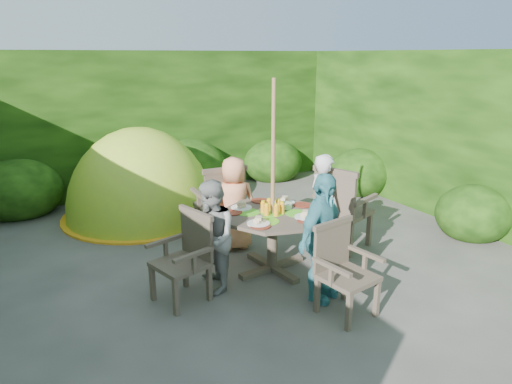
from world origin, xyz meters
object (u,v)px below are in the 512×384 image
child_back (234,204)px  garden_chair_front (342,268)px  parasol_pole (273,180)px  child_front (321,238)px  garden_chair_left (186,256)px  patio_table (273,222)px  garden_chair_back (221,203)px  child_right (323,205)px  dome_tent (143,215)px  garden_chair_right (341,207)px  child_left (212,237)px

child_back → garden_chair_front: bearing=107.3°
parasol_pole → child_front: size_ratio=1.64×
child_front → garden_chair_left: bearing=125.7°
garden_chair_front → parasol_pole: bearing=87.7°
patio_table → parasol_pole: (-0.00, -0.00, 0.50)m
garden_chair_back → child_right: bearing=136.9°
patio_table → parasol_pole: parasol_pole is taller
garden_chair_left → child_right: child_right is taller
dome_tent → child_right: bearing=-74.2°
garden_chair_right → child_front: bearing=112.6°
garden_chair_left → child_left: 0.33m
garden_chair_back → child_front: child_front is taller
garden_chair_front → child_back: 1.91m
parasol_pole → child_right: 0.92m
garden_chair_left → garden_chair_back: (0.93, 1.22, 0.07)m
parasol_pole → garden_chair_back: 1.22m
child_left → dome_tent: size_ratio=0.42×
garden_chair_left → child_left: (0.30, 0.03, 0.13)m
garden_chair_right → child_left: size_ratio=0.88×
child_front → dome_tent: bearing=80.0°
garden_chair_right → dome_tent: bearing=17.0°
child_back → child_front: child_front is taller
child_left → garden_chair_front: bearing=53.6°
garden_chair_right → dome_tent: 3.19m
garden_chair_left → child_back: bearing=117.0°
child_right → child_front: 1.13m
parasol_pole → garden_chair_front: (0.15, -1.09, -0.64)m
child_right → garden_chair_back: bearing=43.4°
child_left → garden_chair_right: bearing=107.1°
dome_tent → garden_chair_left: bearing=-112.6°
child_right → child_front: (-0.68, -0.90, 0.02)m
child_front → dome_tent: size_ratio=0.47×
garden_chair_right → child_right: (-0.29, -0.02, 0.08)m
garden_chair_front → child_left: (-0.94, 0.98, 0.14)m
patio_table → garden_chair_front: (0.15, -1.09, -0.13)m
child_right → dome_tent: bearing=31.9°
dome_tent → child_back: bearing=-85.4°
garden_chair_right → dome_tent: dome_tent is taller
patio_table → child_right: (0.79, 0.11, 0.05)m
parasol_pole → child_left: parasol_pole is taller
patio_table → garden_chair_left: bearing=-172.6°
garden_chair_left → garden_chair_front: size_ratio=1.02×
garden_chair_back → child_left: (-0.63, -1.19, 0.06)m
dome_tent → child_left: bearing=-106.3°
parasol_pole → child_front: bearing=-82.0°
child_back → child_front: 1.60m
garden_chair_right → child_back: 1.36m
child_back → garden_chair_right: bearing=160.3°
garden_chair_right → child_right: 0.30m
garden_chair_right → garden_chair_back: (-1.25, 0.95, -0.02)m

